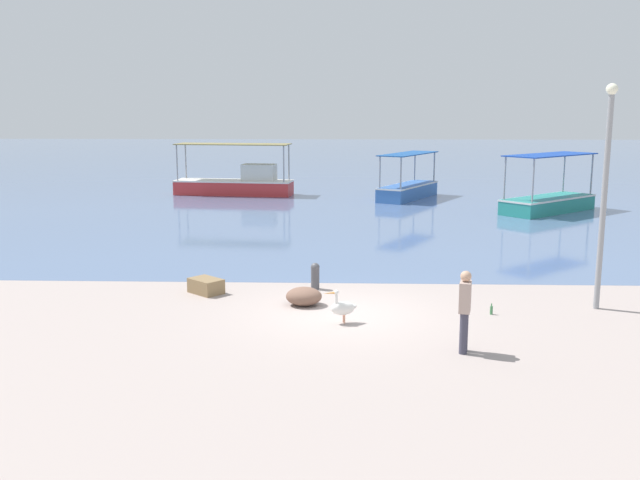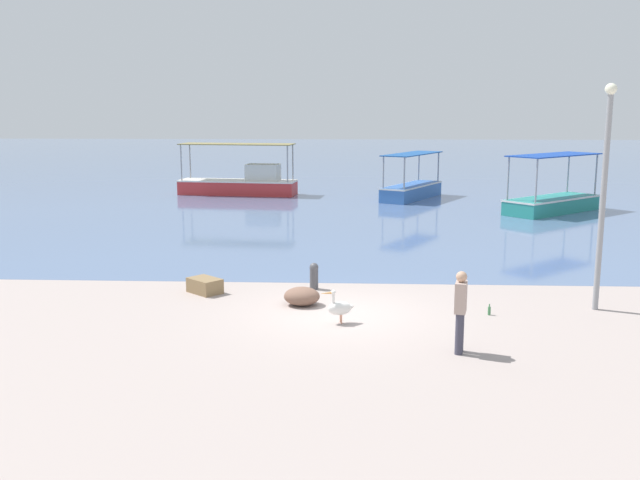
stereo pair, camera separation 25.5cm
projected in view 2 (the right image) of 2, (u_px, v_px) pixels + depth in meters
The scene contains 12 objects.
ground at pixel (340, 314), 17.11m from camera, with size 120.00×120.00×0.00m, color #A79791.
harbor_water at pixel (350, 162), 64.23m from camera, with size 110.00×90.00×0.00m, color slate.
fishing_boat_outer at pixel (412, 189), 38.39m from camera, with size 3.72×5.25×2.44m.
fishing_boat_center at pixel (552, 201), 33.41m from camera, with size 5.19×4.85×2.71m.
fishing_boat_near_right at pixel (242, 182), 40.14m from camera, with size 6.76×2.52×2.86m.
pelican at pixel (340, 307), 16.28m from camera, with size 0.79×0.43×0.80m.
lamp_post at pixel (604, 185), 16.92m from camera, with size 0.28×0.28×5.44m.
mooring_bollard at pixel (314, 275), 19.36m from camera, with size 0.24×0.24×0.73m.
fisherman_standing at pixel (460, 309), 14.23m from camera, with size 0.30×0.44×1.69m.
net_pile at pixel (302, 296), 17.80m from camera, with size 0.90×0.77×0.46m, color brown.
cargo_crate at pixel (205, 286), 19.01m from camera, with size 0.88×0.59×0.39m, color olive.
glass_bottle at pixel (489, 311), 16.98m from camera, with size 0.07×0.07×0.27m.
Camera 2 is at (0.29, -16.49, 4.90)m, focal length 40.00 mm.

